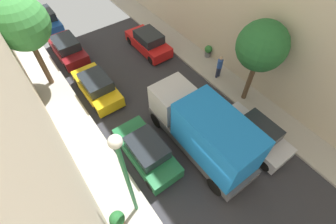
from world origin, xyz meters
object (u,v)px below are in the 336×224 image
at_px(parked_car_left_5, 45,20).
at_px(delivery_truck, 204,130).
at_px(parked_car_left_2, 147,151).
at_px(lamp_post, 125,172).
at_px(parked_car_left_3, 97,87).
at_px(potted_plant_4, 117,220).
at_px(street_tree_1, 262,46).
at_px(pedestrian, 219,66).
at_px(street_tree_0, 21,24).
at_px(parked_car_left_4, 67,48).
at_px(parked_car_right_2, 255,134).
at_px(potted_plant_1, 208,51).
at_px(parked_car_right_3, 148,42).

xyz_separation_m(parked_car_left_5, delivery_truck, (2.70, -17.29, 1.07)).
xyz_separation_m(parked_car_left_2, lamp_post, (-1.90, -1.98, 3.39)).
height_order(parked_car_left_3, delivery_truck, delivery_truck).
relative_size(parked_car_left_5, potted_plant_4, 4.27).
bearing_deg(street_tree_1, potted_plant_4, -169.18).
bearing_deg(street_tree_1, parked_car_left_5, 114.90).
bearing_deg(pedestrian, street_tree_0, 146.64).
relative_size(parked_car_left_4, delivery_truck, 0.64).
height_order(parked_car_left_2, parked_car_right_2, same).
bearing_deg(lamp_post, parked_car_left_5, 83.98).
distance_m(parked_car_left_3, pedestrian, 8.30).
bearing_deg(parked_car_left_5, parked_car_left_4, -90.00).
relative_size(delivery_truck, potted_plant_4, 6.70).
distance_m(street_tree_0, potted_plant_1, 12.14).
distance_m(parked_car_left_3, delivery_truck, 7.73).
bearing_deg(pedestrian, parked_car_left_5, 118.80).
bearing_deg(pedestrian, delivery_truck, -142.80).
bearing_deg(potted_plant_4, parked_car_left_2, 35.76).
bearing_deg(parked_car_right_2, parked_car_left_2, 154.05).
height_order(parked_car_left_5, parked_car_right_2, same).
distance_m(parked_car_left_3, parked_car_right_2, 10.10).
bearing_deg(parked_car_left_4, lamp_post, -98.34).
distance_m(parked_car_left_2, parked_car_left_5, 16.04).
distance_m(parked_car_right_2, potted_plant_4, 8.29).
xyz_separation_m(pedestrian, street_tree_1, (-0.02, -2.48, 3.04)).
height_order(parked_car_right_2, lamp_post, lamp_post).
height_order(potted_plant_1, lamp_post, lamp_post).
bearing_deg(street_tree_0, parked_car_left_4, 45.21).
relative_size(parked_car_left_2, street_tree_1, 0.78).
height_order(parked_car_left_5, lamp_post, lamp_post).
bearing_deg(parked_car_left_3, street_tree_1, -38.71).
height_order(parked_car_right_3, delivery_truck, delivery_truck).
xyz_separation_m(parked_car_left_2, parked_car_right_2, (5.40, -2.63, 0.00)).
xyz_separation_m(parked_car_left_2, pedestrian, (7.50, 2.39, 0.35)).
height_order(parked_car_right_2, street_tree_1, street_tree_1).
xyz_separation_m(parked_car_left_2, street_tree_1, (7.49, -0.09, 3.39)).
bearing_deg(parked_car_left_5, parked_car_left_3, -90.00).
bearing_deg(pedestrian, lamp_post, -155.06).
bearing_deg(street_tree_0, potted_plant_4, -93.62).
bearing_deg(street_tree_0, parked_car_left_5, 73.23).
height_order(parked_car_left_2, delivery_truck, delivery_truck).
height_order(parked_car_right_3, street_tree_1, street_tree_1).
height_order(parked_car_left_2, potted_plant_1, parked_car_left_2).
distance_m(parked_car_left_3, parked_car_right_3, 5.80).
xyz_separation_m(parked_car_right_2, street_tree_0, (-7.59, 11.40, 3.86)).
distance_m(parked_car_right_2, delivery_truck, 3.21).
xyz_separation_m(parked_car_right_2, pedestrian, (2.10, 5.02, 0.35)).
bearing_deg(parked_car_left_4, street_tree_1, -55.93).
height_order(parked_car_left_3, parked_car_right_2, same).
height_order(parked_car_left_4, delivery_truck, delivery_truck).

